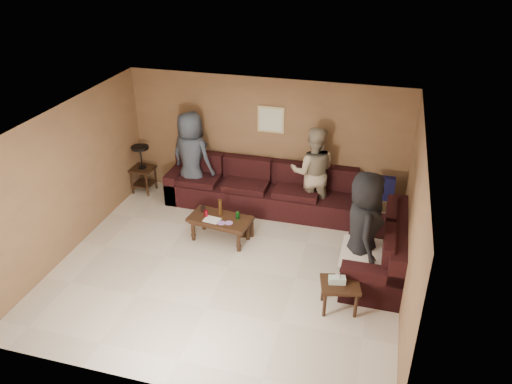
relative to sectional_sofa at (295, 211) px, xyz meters
The scene contains 10 objects.
room 2.18m from the sectional_sofa, 118.22° to the right, with size 5.60×5.50×2.50m.
sectional_sofa is the anchor object (origin of this frame).
coffee_table 1.42m from the sectional_sofa, 147.05° to the right, with size 1.15×0.68×0.73m.
end_table_left 3.39m from the sectional_sofa, behind, with size 0.47×0.47×1.01m.
side_table_right 2.29m from the sectional_sofa, 62.62° to the right, with size 0.64×0.56×0.60m.
waste_bin 0.95m from the sectional_sofa, 149.64° to the right, with size 0.26×0.26×0.31m, color #331D11.
wall_art 1.82m from the sectional_sofa, 126.63° to the left, with size 0.52×0.04×0.52m.
person_left 2.34m from the sectional_sofa, 167.12° to the left, with size 0.91×0.59×1.86m, color #333B47.
person_middle 0.83m from the sectional_sofa, 70.70° to the left, with size 0.86×0.67×1.78m, color tan.
person_right 1.88m from the sectional_sofa, 44.22° to the right, with size 0.91×0.59×1.86m, color black.
Camera 1 is at (2.20, -6.29, 5.00)m, focal length 35.00 mm.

